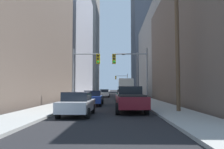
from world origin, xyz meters
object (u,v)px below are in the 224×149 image
at_px(sedan_silver, 77,104).
at_px(sedan_grey, 126,98).
at_px(city_bus, 125,87).
at_px(sedan_green, 123,95).
at_px(traffic_signal_near_right, 132,67).
at_px(sedan_blue, 93,98).
at_px(pickup_truck_maroon, 130,99).
at_px(traffic_signal_near_left, 85,67).
at_px(traffic_signal_far_right, 122,80).
at_px(sedan_white, 104,93).

height_order(sedan_silver, sedan_grey, same).
height_order(city_bus, sedan_green, city_bus).
distance_m(city_bus, traffic_signal_near_right, 18.96).
relative_size(sedan_blue, traffic_signal_near_right, 0.71).
bearing_deg(sedan_silver, sedan_blue, 89.24).
bearing_deg(city_bus, pickup_truck_maroon, -91.40).
distance_m(sedan_blue, traffic_signal_near_left, 3.46).
height_order(sedan_grey, sedan_green, same).
relative_size(sedan_silver, traffic_signal_far_right, 0.71).
relative_size(sedan_silver, traffic_signal_near_right, 0.71).
height_order(sedan_silver, sedan_green, same).
bearing_deg(traffic_signal_far_right, sedan_grey, -90.97).
xyz_separation_m(city_bus, traffic_signal_far_right, (-0.01, 21.56, 2.11)).
bearing_deg(traffic_signal_near_right, pickup_truck_maroon, -95.46).
distance_m(sedan_green, traffic_signal_near_left, 10.83).
xyz_separation_m(city_bus, pickup_truck_maroon, (-0.61, -25.05, -1.00)).
bearing_deg(traffic_signal_far_right, traffic_signal_near_left, -97.11).
bearing_deg(pickup_truck_maroon, traffic_signal_near_right, 84.54).
height_order(pickup_truck_maroon, sedan_white, pickup_truck_maroon).
bearing_deg(sedan_silver, pickup_truck_maroon, 35.06).
bearing_deg(sedan_grey, sedan_blue, -168.90).
distance_m(sedan_white, traffic_signal_near_left, 19.00).
distance_m(sedan_silver, sedan_grey, 9.29).
bearing_deg(sedan_silver, traffic_signal_near_left, 95.90).
relative_size(pickup_truck_maroon, sedan_blue, 1.29).
height_order(sedan_grey, traffic_signal_far_right, traffic_signal_far_right).
distance_m(sedan_white, traffic_signal_far_right, 22.31).
bearing_deg(sedan_blue, traffic_signal_near_right, 10.30).
distance_m(pickup_truck_maroon, sedan_blue, 6.47).
relative_size(sedan_silver, traffic_signal_near_left, 0.71).
bearing_deg(pickup_truck_maroon, traffic_signal_near_left, 125.53).
height_order(city_bus, sedan_silver, city_bus).
relative_size(pickup_truck_maroon, traffic_signal_far_right, 0.91).
bearing_deg(traffic_signal_near_left, sedan_white, 86.84).
bearing_deg(sedan_grey, traffic_signal_near_left, 179.01).
xyz_separation_m(traffic_signal_near_left, traffic_signal_far_right, (5.04, 40.40, 0.04)).
bearing_deg(sedan_silver, traffic_signal_far_right, 85.18).
bearing_deg(sedan_green, sedan_silver, -100.64).
relative_size(pickup_truck_maroon, sedan_green, 1.30).
relative_size(city_bus, pickup_truck_maroon, 2.10).
distance_m(sedan_green, traffic_signal_far_right, 31.18).
distance_m(sedan_silver, traffic_signal_far_right, 49.38).
xyz_separation_m(pickup_truck_maroon, traffic_signal_far_right, (0.60, 46.61, 3.11)).
distance_m(city_bus, pickup_truck_maroon, 25.08).
distance_m(city_bus, sedan_white, 4.18).
xyz_separation_m(city_bus, sedan_green, (-0.75, -9.44, -1.16)).
bearing_deg(traffic_signal_near_left, traffic_signal_far_right, 82.89).
relative_size(sedan_blue, traffic_signal_far_right, 0.71).
bearing_deg(city_bus, sedan_blue, -101.68).
relative_size(city_bus, sedan_green, 2.73).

